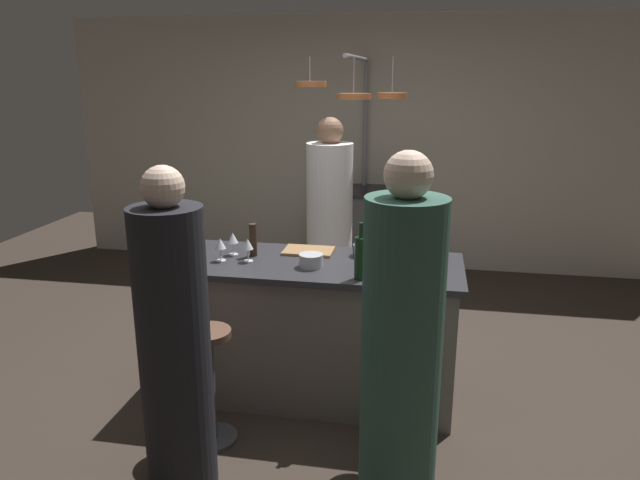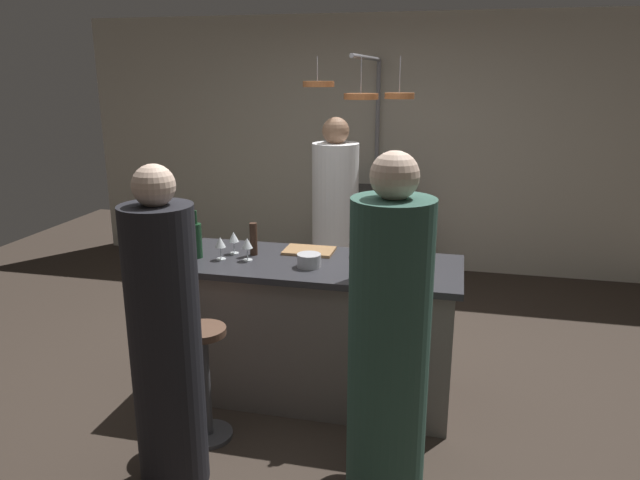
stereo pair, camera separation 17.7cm
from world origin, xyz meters
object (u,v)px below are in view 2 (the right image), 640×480
stove_range (371,232)px  wine_bottle_green (196,240)px  wine_bottle_red (357,258)px  cutting_board (309,251)px  chef (335,234)px  bar_stool_right (386,400)px  wine_glass_near_right_guest (247,244)px  mixing_bowl_blue (364,251)px  mixing_bowl_steel (309,260)px  wine_glass_near_left_guest (220,243)px  mixing_bowl_ceramic (388,267)px  guest_right (388,357)px  guest_left (166,344)px  wine_bottle_rose (397,241)px  pepper_mill (253,239)px  bar_stool_left (205,378)px  potted_plant (182,261)px  wine_glass_by_chef (234,238)px

stove_range → wine_bottle_green: wine_bottle_green is taller
wine_bottle_red → cutting_board: bearing=130.9°
chef → bar_stool_right: (0.63, -1.68, -0.42)m
bar_stool_right → wine_glass_near_right_guest: (-0.95, 0.56, 0.63)m
cutting_board → mixing_bowl_blue: size_ratio=2.23×
mixing_bowl_steel → wine_glass_near_right_guest: bearing=175.3°
wine_glass_near_left_guest → mixing_bowl_ceramic: (1.05, -0.02, -0.07)m
cutting_board → guest_right: bearing=-60.4°
wine_glass_near_right_guest → mixing_bowl_ceramic: (0.88, -0.04, -0.07)m
guest_left → wine_bottle_rose: (0.98, 1.21, 0.25)m
guest_left → wine_glass_near_left_guest: size_ratio=11.21×
guest_right → pepper_mill: 1.44m
bar_stool_right → chef: bearing=110.6°
bar_stool_left → wine_bottle_red: 1.09m
bar_stool_right → potted_plant: (-2.22, 2.17, -0.08)m
guest_right → wine_bottle_red: bearing=110.8°
wine_bottle_green → wine_glass_near_right_guest: size_ratio=2.08×
bar_stool_left → wine_bottle_rose: (0.97, 0.83, 0.64)m
bar_stool_left → mixing_bowl_ceramic: bearing=28.6°
stove_range → bar_stool_right: 3.12m
guest_left → cutting_board: (0.41, 1.20, 0.15)m
cutting_board → wine_bottle_rose: 0.58m
cutting_board → mixing_bowl_blue: (0.36, -0.01, 0.03)m
stove_range → bar_stool_right: bearing=-80.1°
wine_bottle_rose → mixing_bowl_ceramic: wine_bottle_rose is taller
guest_left → mixing_bowl_ceramic: size_ratio=7.82×
bar_stool_right → wine_bottle_green: size_ratio=2.23×
mixing_bowl_blue → wine_bottle_red: bearing=-86.2°
stove_range → bar_stool_left: 3.11m
bar_stool_right → mixing_bowl_steel: size_ratio=4.69×
wine_glass_near_right_guest → wine_bottle_green: bearing=-177.7°
guest_right → wine_glass_by_chef: (-1.12, 1.02, 0.21)m
bar_stool_right → wine_bottle_rose: size_ratio=2.32×
chef → mixing_bowl_blue: chef is taller
potted_plant → wine_glass_near_right_guest: (1.27, -1.61, 0.71)m
pepper_mill → mixing_bowl_ceramic: 0.90m
stove_range → pepper_mill: bearing=-99.8°
bar_stool_left → potted_plant: size_ratio=1.31×
wine_glass_by_chef → bar_stool_right: bearing=-31.8°
cutting_board → bar_stool_left: bearing=-115.9°
guest_right → cutting_board: (-0.66, 1.16, 0.11)m
wine_glass_by_chef → mixing_bowl_ceramic: bearing=-8.8°
chef → guest_right: bearing=-71.7°
chef → guest_left: bearing=-101.2°
potted_plant → pepper_mill: bearing=-49.7°
mixing_bowl_blue → pepper_mill: bearing=-169.4°
wine_bottle_red → wine_bottle_rose: 0.50m
potted_plant → pepper_mill: pepper_mill is taller
chef → mixing_bowl_blue: bearing=-67.0°
chef → wine_glass_by_chef: (-0.46, -1.00, 0.21)m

